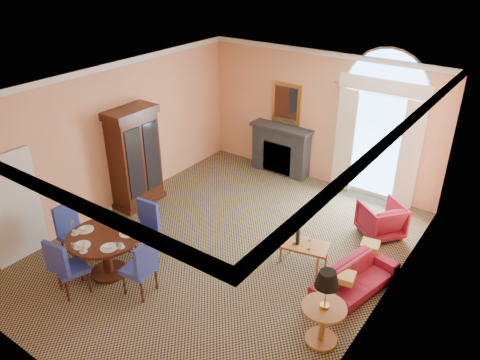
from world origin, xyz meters
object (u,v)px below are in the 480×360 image
Objects in this scene: dining_table at (105,246)px; sofa at (355,279)px; armchair at (381,219)px; side_table at (325,300)px; armoire at (135,159)px; coffee_table at (303,245)px.

sofa is at bearing 29.36° from dining_table.
dining_table is at bearing 132.72° from sofa.
dining_table is at bearing -2.98° from armchair.
side_table is at bearing 43.82° from armchair.
armchair is (3.52, 4.05, -0.24)m from dining_table.
dining_table is 1.62× the size of armchair.
sofa is 1.34× the size of side_table.
dining_table is (1.47, -2.14, -0.48)m from armoire.
sofa is 1.94m from armchair.
armoire reaches higher than dining_table.
dining_table reaches higher than sofa.
coffee_table is at bearing 127.61° from side_table.
armchair is 3.31m from side_table.
sofa is 2.13× the size of armchair.
armchair is (4.99, 1.91, -0.72)m from armoire.
sofa is 1.46m from side_table.
side_table is (5.32, -1.36, -0.29)m from armoire.
armoire is 1.77× the size of side_table.
dining_table is at bearing -152.89° from coffee_table.
armchair is at bearing 49.02° from dining_table.
armchair is at bearing 21.77° from sofa.
sofa is at bearing -0.03° from armoire.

